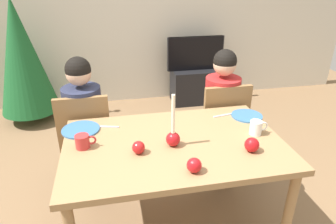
% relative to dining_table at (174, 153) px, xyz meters
% --- Properties ---
extents(back_wall, '(6.40, 0.10, 2.60)m').
position_rel_dining_table_xyz_m(back_wall, '(0.00, 2.60, 0.63)').
color(back_wall, beige).
rests_on(back_wall, ground).
extents(dining_table, '(1.40, 0.90, 0.75)m').
position_rel_dining_table_xyz_m(dining_table, '(0.00, 0.00, 0.00)').
color(dining_table, '#99754C').
rests_on(dining_table, ground).
extents(chair_left, '(0.40, 0.40, 0.90)m').
position_rel_dining_table_xyz_m(chair_left, '(-0.60, 0.61, -0.15)').
color(chair_left, olive).
rests_on(chair_left, ground).
extents(chair_right, '(0.40, 0.40, 0.90)m').
position_rel_dining_table_xyz_m(chair_right, '(0.57, 0.61, -0.15)').
color(chair_right, olive).
rests_on(chair_right, ground).
extents(person_left_child, '(0.30, 0.30, 1.17)m').
position_rel_dining_table_xyz_m(person_left_child, '(-0.60, 0.64, -0.10)').
color(person_left_child, '#33384C').
rests_on(person_left_child, ground).
extents(person_right_child, '(0.30, 0.30, 1.17)m').
position_rel_dining_table_xyz_m(person_right_child, '(0.57, 0.64, -0.10)').
color(person_right_child, '#33384C').
rests_on(person_right_child, ground).
extents(tv_stand, '(0.64, 0.40, 0.48)m').
position_rel_dining_table_xyz_m(tv_stand, '(0.81, 2.30, -0.43)').
color(tv_stand, black).
rests_on(tv_stand, ground).
extents(tv, '(0.79, 0.05, 0.46)m').
position_rel_dining_table_xyz_m(tv, '(0.81, 2.30, 0.04)').
color(tv, black).
rests_on(tv, tv_stand).
extents(christmas_tree, '(0.69, 0.69, 1.59)m').
position_rel_dining_table_xyz_m(christmas_tree, '(-1.37, 2.14, 0.16)').
color(christmas_tree, brown).
rests_on(christmas_tree, ground).
extents(candle_centerpiece, '(0.09, 0.09, 0.34)m').
position_rel_dining_table_xyz_m(candle_centerpiece, '(-0.02, -0.04, 0.15)').
color(candle_centerpiece, red).
rests_on(candle_centerpiece, dining_table).
extents(plate_left, '(0.26, 0.26, 0.01)m').
position_rel_dining_table_xyz_m(plate_left, '(-0.60, 0.28, 0.09)').
color(plate_left, teal).
rests_on(plate_left, dining_table).
extents(plate_right, '(0.23, 0.23, 0.01)m').
position_rel_dining_table_xyz_m(plate_right, '(0.62, 0.25, 0.09)').
color(plate_right, teal).
rests_on(plate_right, dining_table).
extents(mug_left, '(0.13, 0.09, 0.09)m').
position_rel_dining_table_xyz_m(mug_left, '(-0.57, 0.05, 0.13)').
color(mug_left, '#B72D2D').
rests_on(mug_left, dining_table).
extents(mug_right, '(0.13, 0.08, 0.10)m').
position_rel_dining_table_xyz_m(mug_right, '(0.56, -0.01, 0.13)').
color(mug_right, white).
rests_on(mug_right, dining_table).
extents(fork_left, '(0.18, 0.06, 0.01)m').
position_rel_dining_table_xyz_m(fork_left, '(-0.42, 0.29, 0.09)').
color(fork_left, silver).
rests_on(fork_left, dining_table).
extents(fork_right, '(0.18, 0.04, 0.01)m').
position_rel_dining_table_xyz_m(fork_right, '(0.45, 0.30, 0.09)').
color(fork_right, silver).
rests_on(fork_right, dining_table).
extents(apple_near_candle, '(0.09, 0.09, 0.09)m').
position_rel_dining_table_xyz_m(apple_near_candle, '(0.44, -0.20, 0.13)').
color(apple_near_candle, red).
rests_on(apple_near_candle, dining_table).
extents(apple_by_left_plate, '(0.08, 0.08, 0.08)m').
position_rel_dining_table_xyz_m(apple_by_left_plate, '(0.04, -0.33, 0.13)').
color(apple_by_left_plate, red).
rests_on(apple_by_left_plate, dining_table).
extents(apple_by_right_mug, '(0.08, 0.08, 0.08)m').
position_rel_dining_table_xyz_m(apple_by_right_mug, '(-0.24, -0.08, 0.12)').
color(apple_by_right_mug, red).
rests_on(apple_by_right_mug, dining_table).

